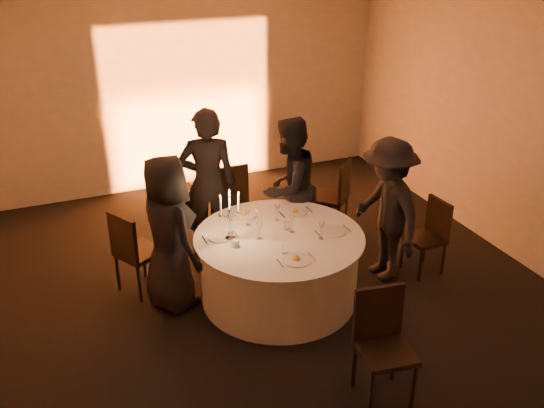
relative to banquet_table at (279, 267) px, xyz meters
name	(u,v)px	position (x,y,z in m)	size (l,w,h in m)	color
floor	(279,297)	(0.00, 0.00, -0.38)	(7.00, 7.00, 0.00)	black
ceiling	(280,16)	(0.00, 0.00, 2.62)	(7.00, 7.00, 0.00)	white
wall_back	(188,88)	(0.00, 3.50, 1.12)	(7.00, 7.00, 0.00)	#AEA9A2
wall_right	(516,134)	(3.00, 0.00, 1.12)	(7.00, 7.00, 0.00)	#AEA9A2
uplighter_fixture	(198,185)	(0.00, 3.20, -0.33)	(0.25, 0.12, 0.10)	black
banquet_table	(279,267)	(0.00, 0.00, 0.00)	(1.80, 1.80, 0.77)	black
chair_left	(133,248)	(-1.42, 0.70, 0.17)	(0.58, 0.58, 0.98)	black
chair_back_left	(230,193)	(0.03, 1.70, 0.15)	(0.43, 0.43, 0.96)	black
chair_back_right	(336,193)	(1.28, 1.15, 0.18)	(0.62, 0.62, 1.00)	black
chair_right	(430,232)	(1.85, -0.12, 0.11)	(0.42, 0.42, 0.89)	black
chair_front	(382,338)	(0.24, -1.67, 0.19)	(0.50, 0.50, 1.01)	black
guest_left	(169,234)	(-1.09, 0.34, 0.46)	(0.83, 0.54, 1.69)	black
guest_back_left	(208,183)	(-0.39, 1.24, 0.55)	(0.68, 0.45, 1.86)	black
guest_back_right	(289,188)	(0.51, 0.90, 0.48)	(0.84, 0.66, 1.73)	black
guest_right	(387,210)	(1.30, -0.02, 0.45)	(1.08, 0.62, 1.68)	black
plate_left	(220,237)	(-0.58, 0.20, 0.39)	(0.36, 0.27, 0.01)	silver
plate_back_left	(244,214)	(-0.18, 0.58, 0.40)	(0.36, 0.29, 0.08)	silver
plate_back_right	(295,211)	(0.38, 0.44, 0.40)	(0.35, 0.27, 0.08)	silver
plate_right	(333,231)	(0.56, -0.14, 0.39)	(0.36, 0.28, 0.01)	silver
plate_front	(296,259)	(-0.04, -0.53, 0.40)	(0.36, 0.29, 0.08)	silver
coffee_cup	(236,243)	(-0.49, -0.03, 0.42)	(0.11, 0.11, 0.07)	silver
candelabra	(230,222)	(-0.50, 0.12, 0.58)	(0.24, 0.11, 0.57)	white
wine_glass_a	(292,220)	(0.16, 0.02, 0.52)	(0.07, 0.07, 0.19)	silver
wine_glass_b	(248,214)	(-0.22, 0.35, 0.52)	(0.07, 0.07, 0.19)	silver
wine_glass_c	(260,227)	(-0.21, 0.02, 0.52)	(0.07, 0.07, 0.19)	silver
wine_glass_d	(321,227)	(0.38, -0.23, 0.52)	(0.07, 0.07, 0.19)	silver
wine_glass_e	(277,209)	(0.12, 0.34, 0.52)	(0.07, 0.07, 0.19)	silver
tumbler_a	(287,225)	(0.14, 0.10, 0.43)	(0.07, 0.07, 0.09)	silver
tumbler_b	(285,249)	(-0.09, -0.36, 0.43)	(0.07, 0.07, 0.09)	silver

